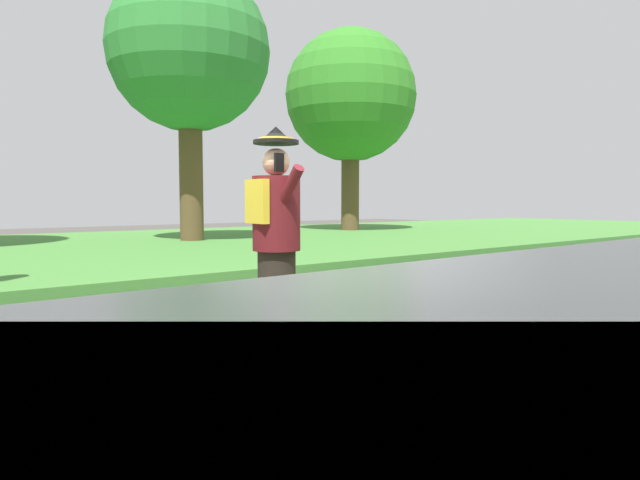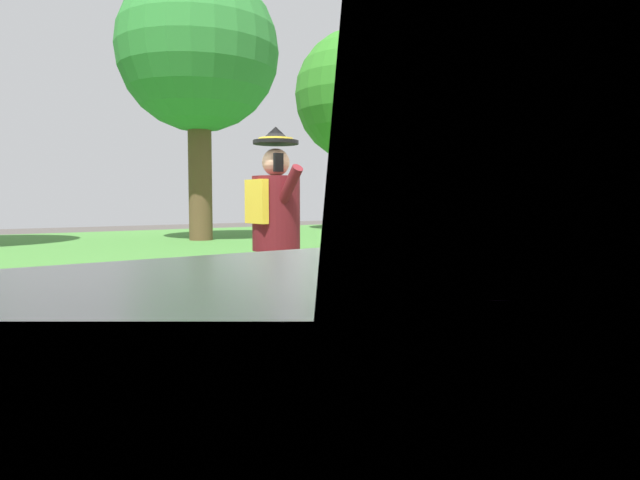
{
  "view_description": "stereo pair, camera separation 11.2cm",
  "coord_description": "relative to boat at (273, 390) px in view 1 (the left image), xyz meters",
  "views": [
    {
      "loc": [
        3.71,
        -3.31,
        1.94
      ],
      "look_at": [
        -0.0,
        -0.32,
        1.61
      ],
      "focal_mm": 31.29,
      "sensor_mm": 36.0,
      "label": 1
    },
    {
      "loc": [
        3.78,
        -3.22,
        1.94
      ],
      "look_at": [
        -0.0,
        -0.32,
        1.61
      ],
      "focal_mm": 31.29,
      "sensor_mm": 36.0,
      "label": 2
    }
  ],
  "objects": [
    {
      "name": "boat",
      "position": [
        0.0,
        0.0,
        0.0
      ],
      "size": [
        2.2,
        4.36,
        0.61
      ],
      "color": "silver",
      "rests_on": "canal_water"
    },
    {
      "name": "person_pirate",
      "position": [
        -0.14,
        0.14,
        1.23
      ],
      "size": [
        0.61,
        0.42,
        1.85
      ],
      "rotation": [
        0.0,
        0.0,
        0.0
      ],
      "color": "black",
      "rests_on": "boat"
    },
    {
      "name": "ground_plane",
      "position": [
        0.0,
        0.82,
        -0.4
      ],
      "size": [
        80.0,
        80.0,
        0.0
      ],
      "primitive_type": "plane",
      "color": "#4C4742"
    },
    {
      "name": "canal_water",
      "position": [
        0.0,
        0.82,
        -0.35
      ],
      "size": [
        5.35,
        48.0,
        0.1
      ],
      "primitive_type": "cube",
      "color": "#33513D",
      "rests_on": "ground"
    },
    {
      "name": "parrot_plush",
      "position": [
        0.14,
        0.84,
        0.55
      ],
      "size": [
        0.36,
        0.34,
        0.57
      ],
      "color": "green",
      "rests_on": "boat"
    },
    {
      "name": "tree_broad",
      "position": [
        -9.5,
        9.37,
        4.8
      ],
      "size": [
        4.1,
        4.1,
        6.27
      ],
      "color": "brown",
      "rests_on": "grass_bank_near"
    },
    {
      "name": "grass_bank_near",
      "position": [
        -8.11,
        0.82,
        0.11
      ],
      "size": [
        10.87,
        48.0,
        1.02
      ],
      "primitive_type": "cube",
      "color": "#478438",
      "rests_on": "ground"
    },
    {
      "name": "tree_tall",
      "position": [
        -8.36,
        3.36,
        4.97
      ],
      "size": [
        3.72,
        3.72,
        6.25
      ],
      "color": "brown",
      "rests_on": "grass_bank_near"
    }
  ]
}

